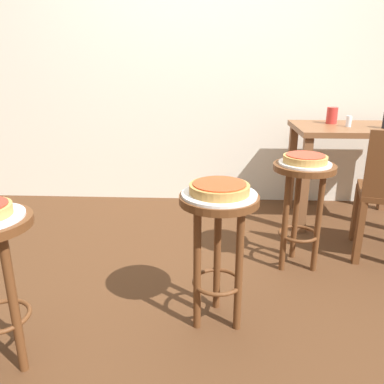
{
  "coord_description": "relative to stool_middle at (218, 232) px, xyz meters",
  "views": [
    {
      "loc": [
        0.05,
        -1.82,
        1.22
      ],
      "look_at": [
        -0.04,
        0.05,
        0.59
      ],
      "focal_mm": 36.54,
      "sensor_mm": 36.0,
      "label": 1
    }
  ],
  "objects": [
    {
      "name": "ground_plane",
      "position": [
        -0.09,
        0.19,
        -0.48
      ],
      "size": [
        6.0,
        6.0,
        0.0
      ],
      "primitive_type": "plane",
      "color": "#4C2D19"
    },
    {
      "name": "cup_far_edge",
      "position": [
        0.89,
        1.46,
        0.34
      ],
      "size": [
        0.08,
        0.08,
        0.12
      ],
      "primitive_type": "cylinder",
      "color": "red",
      "rests_on": "dining_table"
    },
    {
      "name": "condiment_shaker",
      "position": [
        0.97,
        1.3,
        0.32
      ],
      "size": [
        0.04,
        0.04,
        0.08
      ],
      "primitive_type": "cylinder",
      "color": "white",
      "rests_on": "dining_table"
    },
    {
      "name": "pizza_middle",
      "position": [
        0.0,
        0.0,
        0.21
      ],
      "size": [
        0.27,
        0.27,
        0.05
      ],
      "color": "#B78442",
      "rests_on": "serving_plate_middle"
    },
    {
      "name": "serving_plate_leftside",
      "position": [
        0.5,
        0.57,
        0.18
      ],
      "size": [
        0.3,
        0.3,
        0.01
      ],
      "primitive_type": "cylinder",
      "color": "silver",
      "rests_on": "stool_leftside"
    },
    {
      "name": "stool_leftside",
      "position": [
        0.5,
        0.57,
        0.0
      ],
      "size": [
        0.36,
        0.36,
        0.65
      ],
      "color": "#5B3319",
      "rests_on": "ground_plane"
    },
    {
      "name": "pizza_leftside",
      "position": [
        0.5,
        0.57,
        0.21
      ],
      "size": [
        0.25,
        0.25,
        0.05
      ],
      "color": "tan",
      "rests_on": "serving_plate_leftside"
    },
    {
      "name": "dining_table",
      "position": [
        1.04,
        1.34,
        0.14
      ],
      "size": [
        0.9,
        0.6,
        0.76
      ],
      "color": "brown",
      "rests_on": "ground_plane"
    },
    {
      "name": "back_wall",
      "position": [
        -0.09,
        1.84,
        1.02
      ],
      "size": [
        6.0,
        0.1,
        3.0
      ],
      "primitive_type": "cube",
      "color": "silver",
      "rests_on": "ground_plane"
    },
    {
      "name": "serving_plate_middle",
      "position": [
        0.0,
        0.0,
        0.18
      ],
      "size": [
        0.34,
        0.34,
        0.01
      ],
      "primitive_type": "cylinder",
      "color": "silver",
      "rests_on": "stool_middle"
    },
    {
      "name": "stool_middle",
      "position": [
        0.0,
        0.0,
        0.0
      ],
      "size": [
        0.36,
        0.36,
        0.65
      ],
      "color": "#5B3319",
      "rests_on": "ground_plane"
    }
  ]
}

